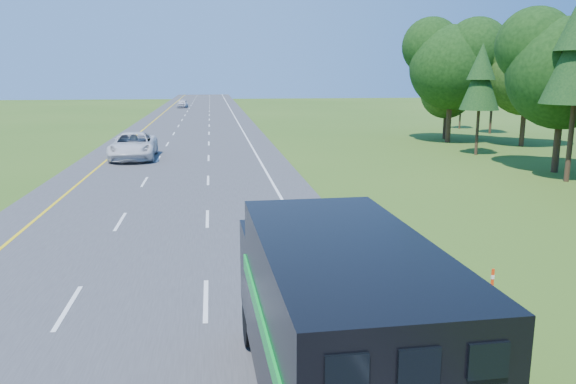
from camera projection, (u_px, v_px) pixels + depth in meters
name	position (u px, v px, depth m)	size (l,w,h in m)	color
road	(185.00, 153.00, 44.37)	(15.00, 260.00, 0.04)	#38383A
lane_markings	(185.00, 153.00, 44.36)	(11.15, 260.00, 0.01)	yellow
horse_truck	(333.00, 325.00, 9.54)	(2.79, 8.29, 3.64)	black
white_suv	(133.00, 146.00, 41.26)	(3.15, 6.84, 1.90)	silver
far_car	(182.00, 103.00, 103.86)	(1.78, 4.41, 1.50)	silver
delineator	(492.00, 285.00, 15.23)	(0.08, 0.05, 1.01)	#FF360D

